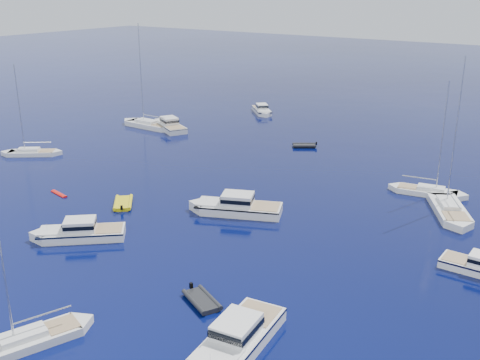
% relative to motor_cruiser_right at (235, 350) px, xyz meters
% --- Properties ---
extents(ground, '(400.00, 400.00, 0.00)m').
position_rel_motor_cruiser_right_xyz_m(ground, '(-12.64, 2.72, 0.00)').
color(ground, '#081252').
rests_on(ground, ground).
extents(motor_cruiser_right, '(4.35, 10.50, 2.68)m').
position_rel_motor_cruiser_right_xyz_m(motor_cruiser_right, '(0.00, 0.00, 0.00)').
color(motor_cruiser_right, white).
rests_on(motor_cruiser_right, ground).
extents(motor_cruiser_left, '(8.63, 8.09, 2.38)m').
position_rel_motor_cruiser_right_xyz_m(motor_cruiser_left, '(-21.16, 5.46, 0.00)').
color(motor_cruiser_left, silver).
rests_on(motor_cruiser_left, ground).
extents(motor_cruiser_centre, '(10.55, 6.88, 2.67)m').
position_rel_motor_cruiser_right_xyz_m(motor_cruiser_centre, '(-12.93, 18.47, 0.00)').
color(motor_cruiser_centre, silver).
rests_on(motor_cruiser_centre, ground).
extents(motor_cruiser_far_l, '(9.77, 7.05, 2.50)m').
position_rel_motor_cruiser_right_xyz_m(motor_cruiser_far_l, '(-41.51, 40.82, 0.00)').
color(motor_cruiser_far_l, silver).
rests_on(motor_cruiser_far_l, ground).
extents(motor_cruiser_horizon, '(7.28, 7.34, 2.08)m').
position_rel_motor_cruiser_right_xyz_m(motor_cruiser_horizon, '(-35.68, 59.01, 0.00)').
color(motor_cruiser_horizon, white).
rests_on(motor_cruiser_horizon, ground).
extents(sailboat_fore, '(5.26, 9.24, 13.21)m').
position_rel_motor_cruiser_right_xyz_m(sailboat_fore, '(-11.21, -6.98, 0.00)').
color(sailboat_fore, silver).
rests_on(sailboat_fore, ground).
extents(sailboat_mid_r, '(7.75, 10.96, 16.08)m').
position_rel_motor_cruiser_right_xyz_m(sailboat_mid_r, '(4.71, 30.72, 0.00)').
color(sailboat_mid_r, white).
rests_on(sailboat_mid_r, ground).
extents(sailboat_mid_l, '(8.17, 6.92, 12.57)m').
position_rel_motor_cruiser_right_xyz_m(sailboat_mid_l, '(-47.23, 19.48, 0.00)').
color(sailboat_mid_l, silver).
rests_on(sailboat_mid_l, ground).
extents(sailboat_centre, '(9.13, 3.74, 13.04)m').
position_rel_motor_cruiser_right_xyz_m(sailboat_centre, '(1.27, 34.77, 0.00)').
color(sailboat_centre, silver).
rests_on(sailboat_centre, ground).
extents(sailboat_far_l, '(11.41, 3.06, 16.73)m').
position_rel_motor_cruiser_right_xyz_m(sailboat_far_l, '(-45.02, 39.90, 0.00)').
color(sailboat_far_l, silver).
rests_on(sailboat_far_l, ground).
extents(tender_yellow, '(4.38, 4.52, 0.95)m').
position_rel_motor_cruiser_right_xyz_m(tender_yellow, '(-23.83, 13.55, 0.00)').
color(tender_yellow, yellow).
rests_on(tender_yellow, ground).
extents(tender_grey_near, '(4.18, 3.41, 0.95)m').
position_rel_motor_cruiser_right_xyz_m(tender_grey_near, '(-5.17, 3.17, 0.00)').
color(tender_grey_near, black).
rests_on(tender_grey_near, ground).
extents(tender_grey_far, '(3.89, 3.50, 0.95)m').
position_rel_motor_cruiser_right_xyz_m(tender_grey_far, '(-18.94, 43.84, 0.00)').
color(tender_grey_far, black).
rests_on(tender_grey_far, ground).
extents(kayak_orange, '(2.87, 1.12, 0.30)m').
position_rel_motor_cruiser_right_xyz_m(kayak_orange, '(-31.93, 11.79, 0.00)').
color(kayak_orange, red).
rests_on(kayak_orange, ground).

